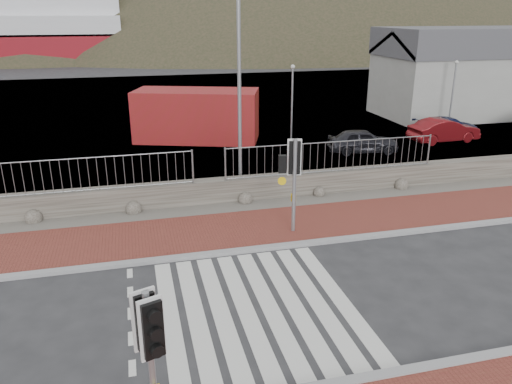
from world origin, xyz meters
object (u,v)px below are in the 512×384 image
object	(u,v)px
traffic_signal_far	(293,166)
car_c	(447,127)
shipping_container	(197,115)
car_a	(363,141)
car_b	(444,130)
traffic_signal_near	(149,336)
streetlight	(243,74)

from	to	relation	value
traffic_signal_far	car_c	size ratio (longest dim) A/B	0.78
shipping_container	car_a	xyz separation A→B (m)	(7.78, -4.70, -0.78)
shipping_container	car_b	world-z (taller)	shipping_container
car_b	shipping_container	bearing A→B (deg)	70.20
traffic_signal_near	traffic_signal_far	xyz separation A→B (m)	(4.78, 7.39, 0.21)
streetlight	traffic_signal_near	bearing A→B (deg)	-122.85
traffic_signal_near	streetlight	world-z (taller)	streetlight
car_b	traffic_signal_far	bearing A→B (deg)	124.63
streetlight	car_c	xyz separation A→B (m)	(13.31, 6.20, -4.05)
car_b	car_c	distance (m)	1.21
car_b	car_c	xyz separation A→B (m)	(0.80, 0.90, -0.06)
traffic_signal_far	car_b	bearing A→B (deg)	-130.49
car_a	car_c	bearing A→B (deg)	-63.24
traffic_signal_near	traffic_signal_far	world-z (taller)	traffic_signal_far
traffic_signal_near	car_a	distance (m)	19.53
traffic_signal_far	traffic_signal_near	bearing A→B (deg)	68.04
streetlight	car_b	size ratio (longest dim) A/B	2.11
car_c	streetlight	bearing A→B (deg)	104.45
shipping_container	car_c	bearing A→B (deg)	7.48
traffic_signal_near	car_b	world-z (taller)	traffic_signal_near
streetlight	car_b	xyz separation A→B (m)	(12.51, 5.30, -3.99)
traffic_signal_far	car_b	xyz separation A→B (m)	(11.84, 9.45, -1.62)
traffic_signal_far	streetlight	world-z (taller)	streetlight
car_a	car_c	world-z (taller)	car_a
traffic_signal_far	car_c	world-z (taller)	traffic_signal_far
car_b	car_c	world-z (taller)	car_b
shipping_container	car_c	size ratio (longest dim) A/B	1.65
car_c	car_b	bearing A→B (deg)	127.84
streetlight	car_b	world-z (taller)	streetlight
car_a	car_b	bearing A→B (deg)	-69.89
traffic_signal_far	streetlight	xyz separation A→B (m)	(-0.66, 4.15, 2.37)
traffic_signal_far	car_a	world-z (taller)	traffic_signal_far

